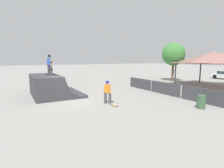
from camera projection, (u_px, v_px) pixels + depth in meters
ground_plane at (68, 101)px, 13.01m from camera, size 160.00×160.00×0.00m
quarter_pipe_ramp at (50, 87)px, 14.67m from camera, size 4.75×3.85×1.77m
skater_on_deck at (50, 63)px, 14.33m from camera, size 0.73×0.38×1.69m
skateboard_on_deck at (48, 74)px, 14.94m from camera, size 0.82×0.42×0.09m
bystander_walking at (107, 90)px, 12.03m from camera, size 0.58×0.45×1.63m
skateboard_on_ground at (114, 105)px, 11.64m from camera, size 0.85×0.23×0.09m
barrier_fence at (165, 88)px, 15.36m from camera, size 10.16×0.12×1.05m
pavilion_shelter at (213, 58)px, 18.99m from camera, size 7.05×5.58×3.88m
tree_beside_pavilion at (174, 54)px, 23.97m from camera, size 3.10×3.10×5.28m
trash_bin at (201, 102)px, 10.97m from camera, size 0.52×0.52×0.85m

